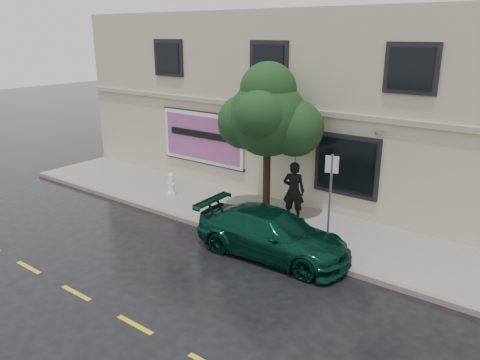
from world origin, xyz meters
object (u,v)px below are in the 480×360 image
Objects in this scene: fire_hydrant at (172,184)px; car at (272,234)px; pedestrian at (294,191)px; street_tree at (268,118)px.

car is at bearing -11.21° from fire_hydrant.
street_tree is (-1.07, -0.03, 2.34)m from pedestrian.
street_tree reaches higher than car.
fire_hydrant is at bearing 70.52° from car.
street_tree reaches higher than fire_hydrant.
street_tree is 5.36× the size of fire_hydrant.
pedestrian reaches higher than fire_hydrant.
pedestrian is 2.31× the size of fire_hydrant.
fire_hydrant is (-5.87, 1.80, -0.10)m from car.
pedestrian reaches higher than car.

